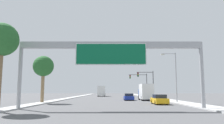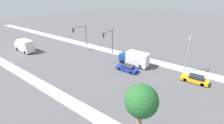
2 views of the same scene
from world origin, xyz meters
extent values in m
cube|color=#ADADAD|center=(11.25, 60.00, 0.07)|extent=(3.00, 120.00, 0.15)
cube|color=#ADADAD|center=(-10.75, 60.00, 0.07)|extent=(2.00, 120.00, 0.15)
cylinder|color=#9EA0A5|center=(-9.95, 18.00, 3.67)|extent=(0.41, 0.41, 7.33)
cylinder|color=#9EA0A5|center=(9.95, 18.00, 3.67)|extent=(0.41, 0.41, 7.33)
cube|color=#9EA0A5|center=(0.00, 18.00, 6.98)|extent=(19.90, 0.60, 0.70)
cube|color=white|center=(0.00, 17.70, 5.93)|extent=(7.72, 0.08, 2.40)
cube|color=#0A5B38|center=(0.00, 17.65, 5.93)|extent=(7.52, 0.16, 2.20)
cube|color=navy|center=(3.50, 39.11, 0.52)|extent=(1.88, 4.69, 0.68)
cube|color=#1E232D|center=(3.50, 38.87, 1.12)|extent=(1.65, 2.44, 0.53)
cylinder|color=black|center=(2.67, 40.56, 0.32)|extent=(0.22, 0.64, 0.64)
cylinder|color=black|center=(4.33, 40.56, 0.32)|extent=(0.22, 0.64, 0.64)
cylinder|color=black|center=(2.67, 37.65, 0.32)|extent=(0.22, 0.64, 0.64)
cylinder|color=black|center=(4.33, 37.65, 0.32)|extent=(0.22, 0.64, 0.64)
cube|color=gold|center=(7.00, 26.46, 0.53)|extent=(1.81, 4.65, 0.70)
cube|color=#1E232D|center=(7.00, 26.22, 1.15)|extent=(1.59, 2.42, 0.54)
cylinder|color=black|center=(6.21, 27.90, 0.32)|extent=(0.22, 0.64, 0.64)
cylinder|color=black|center=(7.79, 27.90, 0.32)|extent=(0.22, 0.64, 0.64)
cylinder|color=black|center=(6.21, 25.01, 0.32)|extent=(0.22, 0.64, 0.64)
cylinder|color=black|center=(7.79, 25.01, 0.32)|extent=(0.22, 0.64, 0.64)
cube|color=navy|center=(7.00, 42.01, 1.26)|extent=(2.12, 1.96, 1.92)
cube|color=silver|center=(7.00, 38.51, 1.79)|extent=(2.31, 5.05, 2.97)
cylinder|color=black|center=(5.99, 41.92, 0.50)|extent=(0.28, 1.00, 1.00)
cylinder|color=black|center=(8.01, 41.92, 0.50)|extent=(0.28, 1.00, 1.00)
cylinder|color=black|center=(5.99, 37.24, 0.50)|extent=(0.28, 1.00, 1.00)
cylinder|color=black|center=(8.01, 37.24, 0.50)|extent=(0.28, 1.00, 1.00)
cube|color=white|center=(-3.50, 72.10, 1.35)|extent=(2.22, 2.01, 2.09)
cube|color=silver|center=(-3.50, 68.51, 1.91)|extent=(2.42, 5.18, 3.22)
cylinder|color=black|center=(-4.57, 72.00, 0.50)|extent=(0.28, 1.00, 1.00)
cylinder|color=black|center=(-2.43, 72.00, 0.50)|extent=(0.28, 1.00, 1.00)
cylinder|color=black|center=(-4.57, 67.21, 0.50)|extent=(0.28, 1.00, 1.00)
cylinder|color=black|center=(-2.43, 67.21, 0.50)|extent=(0.28, 1.00, 1.00)
cylinder|color=#3D3D3F|center=(10.25, 48.00, 3.38)|extent=(0.20, 0.20, 6.76)
cylinder|color=#3D3D3F|center=(8.23, 48.00, 6.46)|extent=(4.05, 0.14, 0.14)
cube|color=black|center=(6.53, 48.00, 5.88)|extent=(0.35, 0.28, 1.05)
cylinder|color=red|center=(6.53, 47.84, 6.23)|extent=(0.22, 0.04, 0.22)
cylinder|color=yellow|center=(6.53, 47.84, 5.88)|extent=(0.22, 0.04, 0.22)
cylinder|color=green|center=(6.53, 47.84, 5.53)|extent=(0.22, 0.04, 0.22)
cylinder|color=#3D3D3F|center=(10.25, 58.00, 3.43)|extent=(0.20, 0.20, 6.85)
cylinder|color=#3D3D3F|center=(7.62, 58.00, 6.55)|extent=(5.27, 0.14, 0.14)
cube|color=black|center=(5.40, 58.00, 5.98)|extent=(0.35, 0.28, 1.05)
cylinder|color=red|center=(5.40, 57.84, 6.33)|extent=(0.22, 0.04, 0.22)
cylinder|color=yellow|center=(5.40, 57.84, 5.98)|extent=(0.22, 0.04, 0.22)
cylinder|color=green|center=(5.40, 57.84, 5.63)|extent=(0.22, 0.04, 0.22)
cylinder|color=brown|center=(-10.69, 15.09, 3.48)|extent=(0.49, 0.49, 6.95)
sphere|color=#235B28|center=(-10.69, 15.09, 6.95)|extent=(3.27, 3.27, 3.27)
cylinder|color=#8C704C|center=(-10.96, 29.15, 2.94)|extent=(0.52, 0.52, 5.88)
sphere|color=#235B28|center=(-10.96, 29.15, 5.88)|extent=(3.30, 3.30, 3.30)
cylinder|color=#9EA0A5|center=(10.35, 29.02, 4.02)|extent=(0.18, 0.18, 8.04)
cylinder|color=#9EA0A5|center=(9.33, 29.02, 7.89)|extent=(2.04, 0.12, 0.12)
cube|color=#B2B2A8|center=(8.31, 29.02, 7.79)|extent=(0.60, 0.28, 0.20)
camera|label=1|loc=(0.11, -5.77, 1.99)|focal=35.00mm
camera|label=2|loc=(-21.88, 24.63, 15.08)|focal=24.00mm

